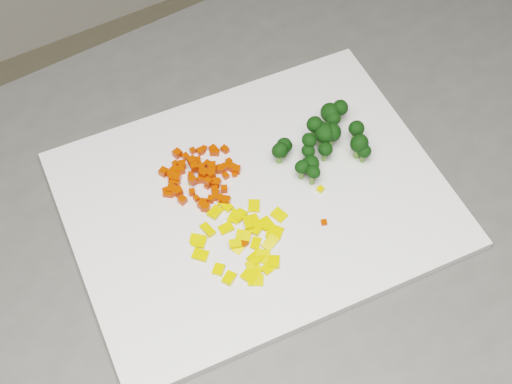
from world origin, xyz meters
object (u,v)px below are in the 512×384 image
counter_block (286,344)px  carrot_pile (200,170)px  pepper_pile (247,236)px  cutting_board (256,199)px  broccoli_pile (321,134)px

counter_block → carrot_pile: size_ratio=10.93×
pepper_pile → counter_block: bearing=12.3°
carrot_pile → pepper_pile: (0.01, -0.11, -0.01)m
cutting_board → carrot_pile: size_ratio=4.50×
carrot_pile → broccoli_pile: 0.16m
counter_block → cutting_board: (-0.04, 0.03, 0.46)m
counter_block → carrot_pile: bearing=135.7°
counter_block → pepper_pile: pepper_pile is taller
cutting_board → pepper_pile: pepper_pile is taller
cutting_board → pepper_pile: bearing=-130.1°
carrot_pile → pepper_pile: carrot_pile is taller
counter_block → broccoli_pile: bearing=40.6°
broccoli_pile → cutting_board: bearing=-166.7°
pepper_pile → broccoli_pile: (0.15, 0.07, 0.02)m
counter_block → broccoli_pile: (0.06, 0.05, 0.49)m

